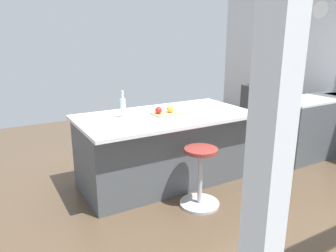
% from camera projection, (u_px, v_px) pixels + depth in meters
% --- Properties ---
extents(ground_plane, '(7.78, 7.78, 0.00)m').
position_uv_depth(ground_plane, '(183.00, 183.00, 4.10)').
color(ground_plane, brown).
extents(sink_cabinet, '(2.14, 0.60, 1.19)m').
position_uv_depth(sink_cabinet, '(328.00, 123.00, 5.14)').
color(sink_cabinet, '#4C5156').
rests_on(sink_cabinet, ground_plane).
extents(oven_range, '(0.60, 0.61, 0.88)m').
position_uv_depth(oven_range, '(262.00, 108.00, 6.32)').
color(oven_range, '#38383D').
rests_on(oven_range, ground_plane).
extents(kitchen_island, '(2.12, 1.13, 0.89)m').
position_uv_depth(kitchen_island, '(164.00, 147.00, 4.06)').
color(kitchen_island, '#4C5156').
rests_on(kitchen_island, ground_plane).
extents(stool_by_window, '(0.44, 0.44, 0.66)m').
position_uv_depth(stool_by_window, '(200.00, 179.00, 3.49)').
color(stool_by_window, '#B7B7BC').
rests_on(stool_by_window, ground_plane).
extents(cutting_board, '(0.36, 0.24, 0.02)m').
position_uv_depth(cutting_board, '(167.00, 113.00, 3.91)').
color(cutting_board, tan).
rests_on(cutting_board, kitchen_island).
extents(apple_yellow, '(0.09, 0.09, 0.09)m').
position_uv_depth(apple_yellow, '(170.00, 109.00, 3.91)').
color(apple_yellow, gold).
rests_on(apple_yellow, cutting_board).
extents(apple_red, '(0.08, 0.08, 0.08)m').
position_uv_depth(apple_red, '(158.00, 110.00, 3.85)').
color(apple_red, red).
rests_on(apple_red, cutting_board).
extents(water_bottle, '(0.06, 0.06, 0.31)m').
position_uv_depth(water_bottle, '(123.00, 107.00, 3.74)').
color(water_bottle, silver).
rests_on(water_bottle, kitchen_island).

